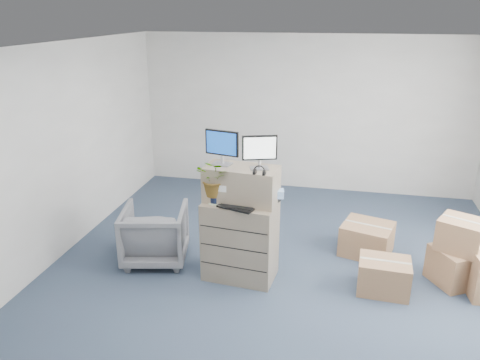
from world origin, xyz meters
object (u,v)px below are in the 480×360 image
(keyboard, at_px, (236,207))
(water_bottle, at_px, (247,192))
(office_chair, at_px, (155,231))
(monitor_right, at_px, (260,150))
(monitor_left, at_px, (222,146))
(potted_plant, at_px, (216,183))
(filing_cabinet_lower, at_px, (240,240))

(keyboard, height_order, water_bottle, water_bottle)
(office_chair, bearing_deg, monitor_right, 162.09)
(water_bottle, bearing_deg, monitor_left, 175.37)
(monitor_left, relative_size, office_chair, 0.50)
(monitor_left, bearing_deg, keyboard, -36.66)
(monitor_right, distance_m, potted_plant, 0.65)
(monitor_left, relative_size, monitor_right, 1.05)
(monitor_right, relative_size, potted_plant, 0.71)
(filing_cabinet_lower, relative_size, keyboard, 2.32)
(filing_cabinet_lower, xyz_separation_m, monitor_right, (0.22, 0.02, 1.16))
(filing_cabinet_lower, relative_size, office_chair, 1.21)
(monitor_right, height_order, keyboard, monitor_right)
(filing_cabinet_lower, relative_size, monitor_right, 2.53)
(keyboard, distance_m, water_bottle, 0.28)
(monitor_right, distance_m, office_chair, 1.89)
(filing_cabinet_lower, bearing_deg, water_bottle, 45.66)
(monitor_left, xyz_separation_m, potted_plant, (-0.04, -0.15, -0.42))
(filing_cabinet_lower, distance_m, monitor_left, 1.20)
(monitor_left, height_order, keyboard, monitor_left)
(potted_plant, bearing_deg, office_chair, 166.07)
(filing_cabinet_lower, height_order, water_bottle, water_bottle)
(keyboard, bearing_deg, potted_plant, 174.84)
(monitor_left, bearing_deg, potted_plant, -93.45)
(monitor_right, xyz_separation_m, keyboard, (-0.23, -0.20, -0.64))
(filing_cabinet_lower, bearing_deg, monitor_left, 165.71)
(keyboard, bearing_deg, water_bottle, 87.77)
(keyboard, xyz_separation_m, office_chair, (-1.18, 0.34, -0.60))
(water_bottle, bearing_deg, office_chair, 175.55)
(monitor_left, bearing_deg, office_chair, -171.80)
(filing_cabinet_lower, bearing_deg, office_chair, 178.12)
(monitor_left, distance_m, keyboard, 0.74)
(monitor_right, bearing_deg, office_chair, 156.62)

